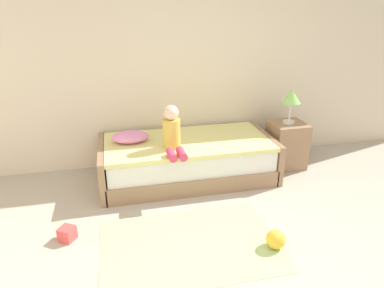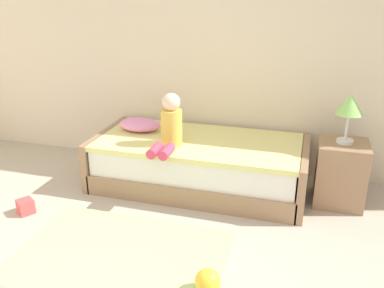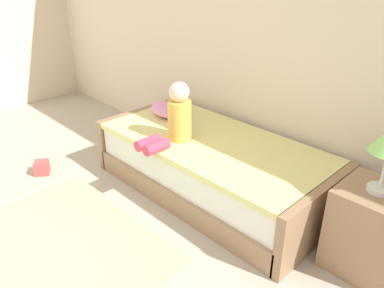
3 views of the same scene
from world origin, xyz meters
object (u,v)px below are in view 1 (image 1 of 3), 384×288
at_px(nightstand, 286,145).
at_px(pillow, 130,137).
at_px(bed, 187,159).
at_px(toy_block, 67,234).
at_px(child_figure, 172,132).
at_px(toy_ball, 276,239).
at_px(table_lamp, 291,98).

bearing_deg(nightstand, pillow, 178.40).
relative_size(nightstand, pillow, 1.36).
height_order(bed, toy_block, bed).
distance_m(bed, pillow, 0.75).
distance_m(pillow, toy_block, 1.36).
relative_size(child_figure, toy_ball, 2.91).
distance_m(bed, nightstand, 1.35).
bearing_deg(toy_ball, toy_block, 163.57).
xyz_separation_m(child_figure, pillow, (-0.45, 0.33, -0.14)).
xyz_separation_m(bed, table_lamp, (1.35, 0.04, 0.69)).
distance_m(table_lamp, pillow, 2.06).
height_order(bed, pillow, pillow).
height_order(bed, table_lamp, table_lamp).
height_order(child_figure, pillow, child_figure).
height_order(table_lamp, toy_block, table_lamp).
distance_m(table_lamp, child_figure, 1.61).
xyz_separation_m(bed, pillow, (-0.67, 0.10, 0.32)).
distance_m(table_lamp, toy_ball, 1.97).
bearing_deg(bed, table_lamp, 1.85).
bearing_deg(child_figure, toy_ball, -61.36).
relative_size(nightstand, table_lamp, 1.33).
xyz_separation_m(bed, nightstand, (1.35, 0.04, 0.05)).
bearing_deg(toy_block, child_figure, 33.17).
xyz_separation_m(bed, child_figure, (-0.22, -0.23, 0.46)).
bearing_deg(bed, toy_block, -144.42).
bearing_deg(bed, nightstand, 1.85).
height_order(nightstand, toy_ball, nightstand).
bearing_deg(pillow, child_figure, -36.15).
xyz_separation_m(nightstand, toy_block, (-2.70, -1.01, -0.24)).
bearing_deg(table_lamp, pillow, 178.40).
height_order(nightstand, child_figure, child_figure).
bearing_deg(nightstand, table_lamp, 0.00).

